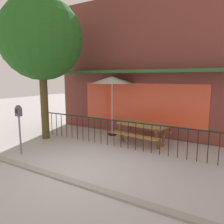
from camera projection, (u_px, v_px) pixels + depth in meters
ground at (79, 168)px, 5.88m from camera, size 40.00×40.00×0.00m
pub_storefront at (143, 67)px, 9.03m from camera, size 8.37×1.31×5.83m
patio_fence_front at (117, 129)px, 7.59m from camera, size 7.06×0.04×0.97m
picnic_table_left at (142, 128)px, 7.92m from camera, size 1.95×1.56×0.79m
patio_umbrella at (112, 80)px, 8.90m from camera, size 1.76×1.76×2.50m
parking_meter_near at (19, 116)px, 6.78m from camera, size 0.18×0.17×1.59m
street_tree at (41, 39)px, 8.15m from camera, size 3.14×3.14×5.46m
curb_edge at (60, 179)px, 5.27m from camera, size 11.72×0.20×0.11m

